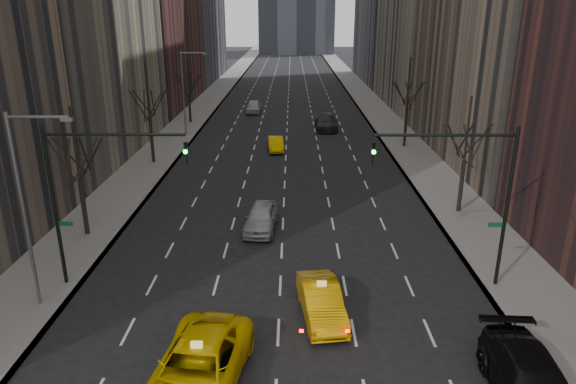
{
  "coord_description": "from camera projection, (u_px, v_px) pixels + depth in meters",
  "views": [
    {
      "loc": [
        0.56,
        -10.82,
        13.02
      ],
      "look_at": [
        0.36,
        16.26,
        3.5
      ],
      "focal_mm": 32.0,
      "sensor_mm": 36.0,
      "label": 1
    }
  ],
  "objects": [
    {
      "name": "traffic_mast_right",
      "position": [
        474.0,
        183.0,
        23.97
      ],
      "size": [
        6.69,
        0.39,
        8.0
      ],
      "color": "black",
      "rests_on": "ground"
    },
    {
      "name": "sidewalk_right",
      "position": [
        366.0,
        99.0,
        80.46
      ],
      "size": [
        4.5,
        320.0,
        0.15
      ],
      "primitive_type": "cube",
      "color": "slate",
      "rests_on": "ground"
    },
    {
      "name": "tree_rw_b",
      "position": [
        464.0,
        161.0,
        33.97
      ],
      "size": [
        3.36,
        3.5,
        7.82
      ],
      "color": "black",
      "rests_on": "ground"
    },
    {
      "name": "far_suv_grey",
      "position": [
        326.0,
        122.0,
        60.12
      ],
      "size": [
        2.52,
        6.1,
        1.77
      ],
      "primitive_type": "imported",
      "rotation": [
        0.0,
        0.0,
        0.01
      ],
      "color": "#2B2A2F",
      "rests_on": "ground"
    },
    {
      "name": "silver_sedan_ahead",
      "position": [
        261.0,
        217.0,
        32.29
      ],
      "size": [
        2.25,
        4.81,
        1.59
      ],
      "primitive_type": "imported",
      "rotation": [
        0.0,
        0.0,
        -0.08
      ],
      "color": "#A5A7AD",
      "rests_on": "ground"
    },
    {
      "name": "streetlight_far",
      "position": [
        186.0,
        85.0,
        55.19
      ],
      "size": [
        2.83,
        0.22,
        9.0
      ],
      "color": "slate",
      "rests_on": "ground"
    },
    {
      "name": "traffic_mast_left",
      "position": [
        86.0,
        182.0,
        24.09
      ],
      "size": [
        6.69,
        0.39,
        8.0
      ],
      "color": "black",
      "rests_on": "ground"
    },
    {
      "name": "tree_lw_b",
      "position": [
        80.0,
        178.0,
        30.36
      ],
      "size": [
        3.36,
        3.5,
        7.82
      ],
      "color": "black",
      "rests_on": "ground"
    },
    {
      "name": "far_car_white",
      "position": [
        254.0,
        107.0,
        70.0
      ],
      "size": [
        1.95,
        4.81,
        1.64
      ],
      "primitive_type": "imported",
      "rotation": [
        0.0,
        0.0,
        -0.0
      ],
      "color": "#BCBCBC",
      "rests_on": "ground"
    },
    {
      "name": "sidewalk_left",
      "position": [
        210.0,
        99.0,
        80.63
      ],
      "size": [
        4.5,
        320.0,
        0.15
      ],
      "primitive_type": "cube",
      "color": "slate",
      "rests_on": "ground"
    },
    {
      "name": "taxi_suv",
      "position": [
        197.0,
        369.0,
        18.4
      ],
      "size": [
        3.87,
        6.9,
        1.82
      ],
      "primitive_type": "imported",
      "rotation": [
        0.0,
        0.0,
        -0.13
      ],
      "color": "yellow",
      "rests_on": "ground"
    },
    {
      "name": "tree_lw_c",
      "position": [
        150.0,
        120.0,
        45.35
      ],
      "size": [
        3.36,
        3.5,
        8.74
      ],
      "color": "black",
      "rests_on": "ground"
    },
    {
      "name": "tree_rw_c",
      "position": [
        407.0,
        108.0,
        50.84
      ],
      "size": [
        3.36,
        3.5,
        8.74
      ],
      "color": "black",
      "rests_on": "ground"
    },
    {
      "name": "taxi_sedan",
      "position": [
        321.0,
        301.0,
        22.97
      ],
      "size": [
        2.26,
        4.91,
        1.56
      ],
      "primitive_type": "imported",
      "rotation": [
        0.0,
        0.0,
        0.13
      ],
      "color": "#E39E04",
      "rests_on": "ground"
    },
    {
      "name": "streetlight_near",
      "position": [
        28.0,
        193.0,
        22.18
      ],
      "size": [
        2.83,
        0.22,
        9.0
      ],
      "color": "slate",
      "rests_on": "ground"
    },
    {
      "name": "tree_lw_d",
      "position": [
        189.0,
        94.0,
        62.49
      ],
      "size": [
        3.36,
        3.5,
        7.36
      ],
      "color": "black",
      "rests_on": "ground"
    },
    {
      "name": "far_taxi",
      "position": [
        276.0,
        144.0,
        50.8
      ],
      "size": [
        1.73,
        4.19,
        1.35
      ],
      "primitive_type": "imported",
      "rotation": [
        0.0,
        0.0,
        0.07
      ],
      "color": "yellow",
      "rests_on": "ground"
    }
  ]
}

